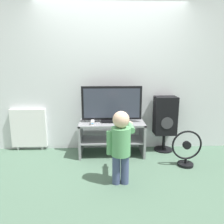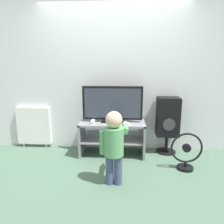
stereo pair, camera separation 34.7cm
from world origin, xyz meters
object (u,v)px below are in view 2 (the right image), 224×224
Objects in this scene: television at (112,105)px; game_console at (93,122)px; child at (114,142)px; radiator at (34,126)px; floor_fan at (186,153)px; remote_primary at (128,124)px; speaker_tower at (168,118)px.

game_console is at bearing -158.09° from television.
child is 1.29× the size of radiator.
game_console is 1.21m from radiator.
child is 1.16m from floor_fan.
television is 1.77× the size of floor_fan.
remote_primary is 0.24× the size of floor_fan.
television is at bearing 94.69° from child.
radiator is (-2.38, 0.12, -0.21)m from speaker_tower.
television is 1.35m from floor_fan.
radiator is (-1.72, 0.39, -0.18)m from remote_primary.
child is 0.99× the size of speaker_tower.
game_console is 0.21× the size of radiator.
radiator is at bearing 142.28° from child.
floor_fan is at bearing -16.12° from radiator.
remote_primary is 0.96m from floor_fan.
child is at bearing -103.18° from remote_primary.
game_console is 0.16× the size of child.
game_console is 1.19× the size of remote_primary.
child is 1.37m from speaker_tower.
radiator is at bearing 167.36° from remote_primary.
remote_primary is 1.77m from radiator.
speaker_tower is 1.74× the size of floor_fan.
game_console is 1.26m from speaker_tower.
floor_fan is at bearing -22.91° from remote_primary.
television reaches higher than child.
speaker_tower is at bearing 6.99° from television.
speaker_tower is (1.24, 0.24, 0.02)m from game_console.
remote_primary is at bearing -29.82° from television.
child is at bearing -128.64° from speaker_tower.
floor_fan is (0.17, -0.62, -0.36)m from speaker_tower.
television is at bearing -173.01° from speaker_tower.
television is at bearing -9.13° from radiator.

